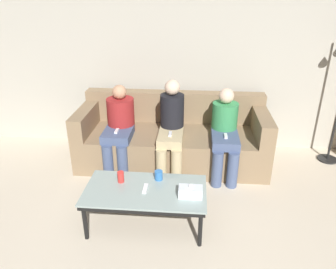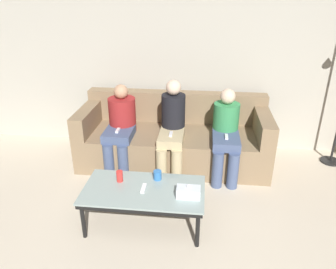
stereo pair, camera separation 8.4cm
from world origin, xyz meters
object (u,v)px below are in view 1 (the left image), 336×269
Objects in this scene: cup_near_right at (159,175)px; game_remote at (145,188)px; cup_near_left at (121,177)px; couch at (173,139)px; seated_person_mid_right at (225,130)px; tissue_box at (191,192)px; coffee_table at (145,193)px; seated_person_left_end at (119,125)px; seated_person_mid_left at (171,126)px.

cup_near_right is 0.22m from game_remote.
game_remote is at bearing -23.27° from cup_near_left.
cup_near_right is at bearing -92.68° from couch.
tissue_box is at bearing -108.22° from seated_person_mid_right.
couch is at bearing 100.78° from tissue_box.
cup_near_left is 0.11× the size of seated_person_mid_right.
cup_near_right is at bearing -127.97° from seated_person_mid_right.
seated_person_mid_right is at bearing -20.52° from couch.
couch is 16.25× the size of game_remote.
game_remote is (-0.16, -1.35, 0.10)m from couch.
tissue_box is 1.47× the size of game_remote.
cup_near_left is (-0.26, 0.11, 0.10)m from coffee_table.
seated_person_left_end is at bearing 113.73° from coffee_table.
seated_person_left_end is 1.01× the size of seated_person_mid_right.
cup_near_left is 0.29m from game_remote.
cup_near_right is 1.17m from seated_person_mid_right.
couch is 2.09× the size of coffee_table.
cup_near_left is 0.11× the size of seated_person_left_end.
cup_near_right is 0.09× the size of seated_person_left_end.
seated_person_mid_left is at bearing 179.41° from seated_person_mid_right.
seated_person_mid_right is (0.39, 1.18, 0.11)m from tissue_box.
seated_person_mid_left reaches higher than seated_person_mid_right.
seated_person_left_end is (-0.24, 1.02, 0.12)m from cup_near_left.
tissue_box is at bearing -77.10° from seated_person_mid_left.
seated_person_mid_left reaches higher than seated_person_left_end.
tissue_box is 1.25m from seated_person_mid_right.
game_remote is 1.25m from seated_person_left_end.
game_remote is (0.26, -0.11, -0.05)m from cup_near_left.
seated_person_mid_right is (1.08, 0.99, 0.11)m from cup_near_left.
coffee_table is (-0.16, -1.35, 0.05)m from couch.
seated_person_left_end reaches higher than coffee_table.
game_remote is at bearing -66.27° from seated_person_left_end.
seated_person_mid_left is (0.42, 1.00, 0.14)m from cup_near_left.
coffee_table is 1.01× the size of seated_person_mid_left.
cup_near_left is at bearing 156.73° from coffee_table.
coffee_table is at bearing -66.27° from seated_person_left_end.
game_remote is 1.14m from seated_person_mid_left.
seated_person_mid_left is (0.05, 0.92, 0.15)m from cup_near_right.
couch is 1.46m from tissue_box.
seated_person_left_end is at bearing 127.64° from tissue_box.
couch is at bearing 71.10° from cup_near_left.
tissue_box is (0.33, -0.26, 0.00)m from cup_near_right.
cup_near_left is at bearing -76.95° from seated_person_left_end.
seated_person_mid_right is at bearing -1.23° from seated_person_left_end.
cup_near_left reaches higher than cup_near_right.
coffee_table is 12.26× the size of cup_near_right.
tissue_box reaches higher than cup_near_right.
tissue_box reaches higher than cup_near_left.
game_remote reaches higher than coffee_table.
seated_person_mid_right reaches higher than game_remote.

